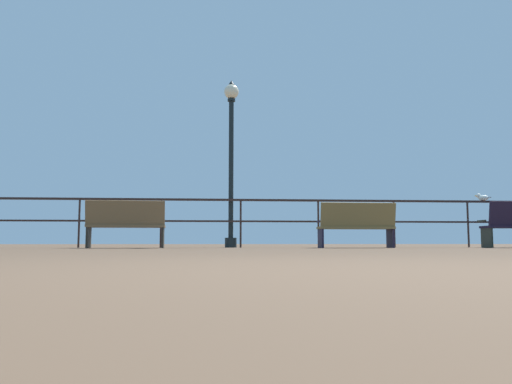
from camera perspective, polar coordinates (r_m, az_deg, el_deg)
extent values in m
plane|color=brown|center=(2.28, 11.27, -8.50)|extent=(60.00, 60.00, 0.00)
cube|color=black|center=(11.62, -1.70, -0.89)|extent=(21.31, 0.05, 0.05)
cube|color=black|center=(11.59, -1.71, -3.26)|extent=(21.31, 0.04, 0.04)
cylinder|color=black|center=(11.93, -19.03, -3.29)|extent=(0.04, 0.04, 1.07)
cylinder|color=black|center=(11.63, -10.50, -3.45)|extent=(0.04, 0.04, 1.07)
cylinder|color=black|center=(11.59, -1.71, -3.53)|extent=(0.04, 0.04, 1.07)
cylinder|color=black|center=(11.82, 6.93, -3.53)|extent=(0.04, 0.04, 1.07)
cylinder|color=black|center=(12.30, 15.07, -3.46)|extent=(0.04, 0.04, 1.07)
cylinder|color=black|center=(13.01, 22.46, -3.33)|extent=(0.04, 0.04, 1.07)
cube|color=brown|center=(10.90, -14.19, -3.70)|extent=(1.59, 0.52, 0.05)
cube|color=brown|center=(10.71, -14.28, -2.29)|extent=(1.57, 0.21, 0.52)
cube|color=#29251E|center=(10.83, -10.28, -4.95)|extent=(0.06, 0.41, 0.45)
cube|color=#29251E|center=(11.02, -10.21, -3.07)|extent=(0.05, 0.32, 0.04)
cube|color=#29251E|center=(11.01, -18.08, -4.78)|extent=(0.06, 0.41, 0.45)
cube|color=#29251E|center=(11.19, -17.86, -2.93)|extent=(0.05, 0.32, 0.04)
cube|color=brown|center=(11.18, 10.99, -3.93)|extent=(1.61, 0.48, 0.05)
cube|color=brown|center=(10.99, 11.27, -2.53)|extent=(1.60, 0.17, 0.53)
cube|color=black|center=(11.41, 14.68, -4.94)|extent=(0.05, 0.41, 0.42)
cube|color=black|center=(11.59, 14.34, -3.22)|extent=(0.04, 0.32, 0.04)
cube|color=black|center=(10.98, 7.20, -5.06)|extent=(0.05, 0.41, 0.42)
cube|color=black|center=(11.16, 6.97, -3.27)|extent=(0.04, 0.32, 0.04)
cube|color=#252A22|center=(12.31, 24.23, -4.60)|extent=(0.05, 0.46, 0.45)
cube|color=#252A22|center=(12.50, 23.73, -2.95)|extent=(0.04, 0.35, 0.04)
cylinder|color=black|center=(11.72, -2.82, -5.63)|extent=(0.27, 0.27, 0.22)
cylinder|color=black|center=(11.84, -2.78, 2.60)|extent=(0.11, 0.11, 3.17)
cylinder|color=black|center=(12.18, -2.75, 10.14)|extent=(0.18, 0.18, 0.06)
sphere|color=beige|center=(12.24, -2.74, 11.05)|extent=(0.34, 0.34, 0.34)
cone|color=black|center=(12.30, -2.74, 12.04)|extent=(0.13, 0.13, 0.10)
ellipsoid|color=white|center=(13.24, 23.91, -0.60)|extent=(0.27, 0.26, 0.13)
ellipsoid|color=#89959C|center=(13.24, 23.90, -0.52)|extent=(0.22, 0.22, 0.04)
sphere|color=white|center=(13.27, 23.46, -0.38)|extent=(0.10, 0.10, 0.10)
cone|color=gold|center=(13.28, 23.16, -0.40)|extent=(0.07, 0.06, 0.04)
cube|color=#89959C|center=(13.21, 24.44, -0.54)|extent=(0.10, 0.10, 0.02)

